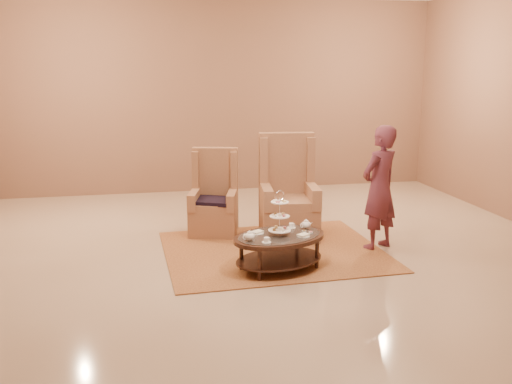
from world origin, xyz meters
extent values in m
plane|color=tan|center=(0.00, 0.00, 0.00)|extent=(8.00, 8.00, 0.00)
cube|color=white|center=(0.00, 0.00, 0.00)|extent=(8.00, 8.00, 0.02)
cube|color=#845C48|center=(0.00, 4.00, 1.75)|extent=(8.00, 0.04, 3.50)
cube|color=#AE753D|center=(0.12, 0.25, 0.01)|extent=(2.80, 2.37, 0.01)
cylinder|color=black|center=(-0.26, -0.72, 0.19)|extent=(0.06, 0.06, 0.37)
cylinder|color=black|center=(0.47, -0.46, 0.19)|extent=(0.06, 0.06, 0.37)
cylinder|color=black|center=(-0.40, -0.33, 0.19)|extent=(0.06, 0.06, 0.37)
cylinder|color=black|center=(0.34, -0.08, 0.19)|extent=(0.06, 0.06, 0.37)
cylinder|color=white|center=(0.04, -0.40, 0.65)|extent=(0.01, 0.01, 0.46)
torus|color=white|center=(0.04, -0.40, 0.88)|extent=(0.11, 0.05, 0.12)
cylinder|color=white|center=(0.04, -0.40, 0.48)|extent=(0.33, 0.33, 0.01)
cylinder|color=white|center=(0.04, -0.40, 0.64)|extent=(0.29, 0.29, 0.01)
cylinder|color=white|center=(0.04, -0.40, 0.81)|extent=(0.26, 0.26, 0.01)
cylinder|color=#C16368|center=(0.10, -0.37, 0.50)|extent=(0.05, 0.05, 0.03)
cylinder|color=tan|center=(0.01, -0.33, 0.50)|extent=(0.05, 0.05, 0.03)
cylinder|color=brown|center=(-0.03, -0.42, 0.50)|extent=(0.05, 0.05, 0.03)
cylinder|color=white|center=(0.06, -0.47, 0.50)|extent=(0.05, 0.05, 0.03)
ellipsoid|color=tan|center=(0.09, -0.36, 0.66)|extent=(0.05, 0.05, 0.03)
ellipsoid|color=brown|center=(0.00, -0.35, 0.66)|extent=(0.05, 0.05, 0.03)
ellipsoid|color=white|center=(-0.01, -0.44, 0.66)|extent=(0.05, 0.05, 0.03)
ellipsoid|color=#C16368|center=(0.07, -0.45, 0.66)|extent=(0.05, 0.05, 0.03)
cube|color=brown|center=(0.07, -0.35, 0.82)|extent=(0.05, 0.04, 0.02)
cube|color=white|center=(-0.01, -0.36, 0.82)|extent=(0.05, 0.04, 0.02)
cube|color=#C16368|center=(0.00, -0.44, 0.82)|extent=(0.05, 0.04, 0.02)
cube|color=tan|center=(0.08, -0.43, 0.82)|extent=(0.05, 0.04, 0.02)
ellipsoid|color=white|center=(-0.34, -0.55, 0.47)|extent=(0.14, 0.14, 0.09)
cylinder|color=white|center=(-0.34, -0.55, 0.52)|extent=(0.07, 0.07, 0.01)
sphere|color=white|center=(-0.34, -0.55, 0.53)|extent=(0.02, 0.02, 0.02)
cone|color=white|center=(-0.28, -0.53, 0.48)|extent=(0.07, 0.04, 0.05)
torus|color=white|center=(-0.39, -0.57, 0.47)|extent=(0.06, 0.03, 0.06)
ellipsoid|color=white|center=(0.41, -0.22, 0.47)|extent=(0.14, 0.14, 0.09)
cylinder|color=white|center=(0.41, -0.22, 0.52)|extent=(0.07, 0.07, 0.01)
sphere|color=white|center=(0.41, -0.22, 0.53)|extent=(0.02, 0.02, 0.02)
cone|color=white|center=(0.47, -0.20, 0.48)|extent=(0.07, 0.04, 0.05)
torus|color=white|center=(0.35, -0.24, 0.47)|extent=(0.06, 0.03, 0.06)
cylinder|color=white|center=(-0.17, -0.65, 0.43)|extent=(0.13, 0.13, 0.01)
cylinder|color=white|center=(-0.17, -0.65, 0.45)|extent=(0.08, 0.08, 0.05)
torus|color=white|center=(-0.14, -0.64, 0.45)|extent=(0.03, 0.02, 0.03)
cylinder|color=white|center=(0.24, -0.15, 0.43)|extent=(0.13, 0.13, 0.01)
cylinder|color=white|center=(0.24, -0.15, 0.45)|extent=(0.08, 0.08, 0.05)
torus|color=white|center=(0.28, -0.14, 0.45)|extent=(0.03, 0.02, 0.03)
cylinder|color=white|center=(-0.20, -0.28, 0.43)|extent=(0.19, 0.19, 0.01)
cube|color=beige|center=(-0.20, -0.28, 0.44)|extent=(0.16, 0.15, 0.02)
cylinder|color=white|center=(0.29, -0.51, 0.43)|extent=(0.19, 0.19, 0.01)
cube|color=beige|center=(0.29, -0.51, 0.44)|extent=(0.16, 0.15, 0.02)
cylinder|color=white|center=(-0.27, -0.41, 0.45)|extent=(0.05, 0.05, 0.06)
cylinder|color=white|center=(0.41, -0.41, 0.43)|extent=(0.07, 0.07, 0.01)
cylinder|color=#C16368|center=(0.41, -0.41, 0.44)|extent=(0.05, 0.05, 0.01)
cylinder|color=white|center=(0.35, -0.34, 0.43)|extent=(0.07, 0.07, 0.01)
cylinder|color=brown|center=(0.35, -0.34, 0.44)|extent=(0.05, 0.05, 0.01)
cylinder|color=white|center=(-0.35, -0.36, 0.43)|extent=(0.07, 0.07, 0.01)
cylinder|color=white|center=(-0.35, -0.36, 0.44)|extent=(0.05, 0.05, 0.01)
cube|color=#9F6B4A|center=(-0.52, 1.18, 0.19)|extent=(0.78, 0.78, 0.38)
cube|color=#9F6B4A|center=(-0.53, 1.14, 0.43)|extent=(0.66, 0.66, 0.09)
cube|color=#9F6B4A|center=(-0.45, 1.44, 0.59)|extent=(0.65, 0.28, 1.18)
cube|color=#9F6B4A|center=(-0.73, 1.47, 0.87)|extent=(0.14, 0.22, 0.55)
cube|color=#9F6B4A|center=(-0.20, 1.33, 0.87)|extent=(0.14, 0.22, 0.55)
cube|color=#9F6B4A|center=(-0.79, 1.20, 0.50)|extent=(0.25, 0.58, 0.24)
cube|color=#9F6B4A|center=(-0.28, 1.07, 0.50)|extent=(0.25, 0.58, 0.24)
cube|color=black|center=(-0.54, 1.11, 0.49)|extent=(0.64, 0.61, 0.05)
cube|color=#9F6B4A|center=(0.46, 0.81, 0.23)|extent=(0.84, 0.84, 0.46)
cube|color=#9F6B4A|center=(0.46, 0.75, 0.51)|extent=(0.72, 0.72, 0.11)
cube|color=#9F6B4A|center=(0.50, 1.12, 0.71)|extent=(0.77, 0.24, 1.41)
cube|color=#9F6B4A|center=(0.17, 1.11, 1.03)|extent=(0.14, 0.25, 0.65)
cube|color=#9F6B4A|center=(0.82, 1.04, 1.03)|extent=(0.14, 0.25, 0.65)
cube|color=#9F6B4A|center=(0.14, 0.79, 0.60)|extent=(0.21, 0.69, 0.28)
cube|color=#9F6B4A|center=(0.77, 0.72, 0.60)|extent=(0.21, 0.69, 0.28)
imported|color=#5D2735|center=(1.47, 0.13, 0.80)|extent=(0.69, 0.62, 1.60)
camera|label=1|loc=(-1.48, -6.49, 2.35)|focal=40.00mm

